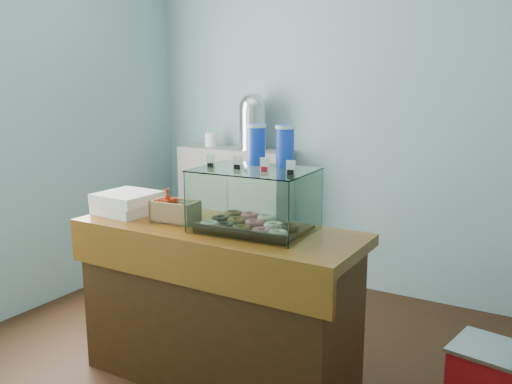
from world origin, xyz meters
The scene contains 8 objects.
ground centered at (0.00, 0.00, 0.00)m, with size 3.50×3.50×0.00m, color black.
room_shell centered at (0.03, 0.01, 1.71)m, with size 3.54×3.04×2.82m.
counter centered at (0.00, -0.25, 0.46)m, with size 1.60×0.60×0.90m.
back_shelf centered at (-0.90, 1.32, 0.55)m, with size 1.00×0.32×1.10m, color gray.
display_case centered at (0.21, -0.18, 1.08)m, with size 0.62×0.46×0.54m.
condiment_crate centered at (-0.27, -0.29, 0.97)m, with size 0.26×0.17×0.18m.
pastry_boxes centered at (-0.63, -0.27, 0.96)m, with size 0.34×0.34×0.13m.
coffee_urn centered at (-0.71, 1.31, 1.35)m, with size 0.26×0.26×0.47m.
Camera 1 is at (1.62, -2.57, 1.67)m, focal length 38.00 mm.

